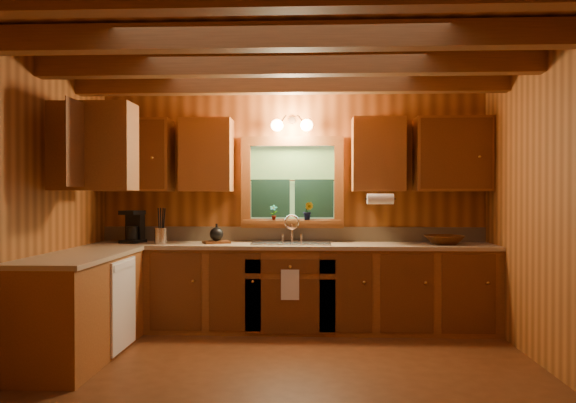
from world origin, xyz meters
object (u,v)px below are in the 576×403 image
at_px(coffee_maker, 134,227).
at_px(cutting_board, 217,242).
at_px(wicker_basket, 444,240).
at_px(sink, 291,248).

relative_size(coffee_maker, cutting_board, 1.28).
distance_m(coffee_maker, wicker_basket, 3.28).
distance_m(coffee_maker, cutting_board, 0.92).
bearing_deg(cutting_board, wicker_basket, -24.24).
distance_m(sink, coffee_maker, 1.71).
xyz_separation_m(sink, cutting_board, (-0.79, -0.00, 0.06)).
xyz_separation_m(sink, wicker_basket, (1.58, -0.03, 0.09)).
bearing_deg(coffee_maker, sink, 17.04).
relative_size(cutting_board, wicker_basket, 0.70).
bearing_deg(sink, cutting_board, -179.79).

